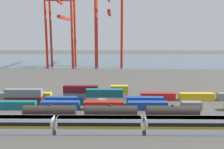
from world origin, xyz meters
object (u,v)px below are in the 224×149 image
object	(u,v)px
passenger_train	(99,124)
gantry_crane_central	(109,22)
shipping_container_19	(119,96)
gantry_crane_west	(62,24)
freight_tank_row	(111,113)
shipping_container_9	(24,100)
shipping_container_5	(147,106)
shipping_container_4	(104,105)

from	to	relation	value
passenger_train	gantry_crane_central	world-z (taller)	gantry_crane_central
shipping_container_19	gantry_crane_west	distance (m)	98.28
freight_tank_row	gantry_crane_central	size ratio (longest dim) A/B	0.95
passenger_train	shipping_container_19	size ratio (longest dim) A/B	10.23
freight_tank_row	shipping_container_9	distance (m)	32.58
passenger_train	gantry_crane_central	distance (m)	118.84
shipping_container_19	gantry_crane_central	world-z (taller)	gantry_crane_central
shipping_container_5	shipping_container_19	world-z (taller)	same
shipping_container_9	gantry_crane_central	world-z (taller)	gantry_crane_central
gantry_crane_west	gantry_crane_central	size ratio (longest dim) A/B	0.97
shipping_container_4	shipping_container_9	world-z (taller)	same
passenger_train	shipping_container_9	distance (m)	35.50
shipping_container_4	shipping_container_9	bearing A→B (deg)	168.27
shipping_container_5	gantry_crane_central	size ratio (longest dim) A/B	0.24
shipping_container_19	gantry_crane_central	distance (m)	91.25
freight_tank_row	shipping_container_19	size ratio (longest dim) A/B	7.88
shipping_container_5	freight_tank_row	bearing A→B (deg)	-140.79
passenger_train	shipping_container_4	bearing A→B (deg)	89.34
gantry_crane_central	freight_tank_row	bearing A→B (deg)	-88.48
passenger_train	shipping_container_4	size ratio (longest dim) A/B	5.11
shipping_container_4	shipping_container_19	xyz separation A→B (m)	(5.04, 11.10, 0.00)
shipping_container_5	gantry_crane_central	xyz separation A→B (m)	(-13.94, 97.36, 29.25)
passenger_train	shipping_container_19	distance (m)	29.62
freight_tank_row	shipping_container_5	bearing A→B (deg)	39.21
freight_tank_row	shipping_container_4	distance (m)	9.41
freight_tank_row	gantry_crane_central	distance (m)	110.22
shipping_container_9	gantry_crane_west	world-z (taller)	gantry_crane_west
freight_tank_row	shipping_container_9	xyz separation A→B (m)	(-29.10, 14.63, -0.74)
freight_tank_row	gantry_crane_central	world-z (taller)	gantry_crane_central
shipping_container_5	passenger_train	bearing A→B (deg)	-127.24
shipping_container_4	freight_tank_row	bearing A→B (deg)	-75.32
passenger_train	shipping_container_19	world-z (taller)	passenger_train
shipping_container_9	shipping_container_19	size ratio (longest dim) A/B	2.00
shipping_container_9	gantry_crane_west	bearing A→B (deg)	93.66
shipping_container_9	shipping_container_4	bearing A→B (deg)	-11.73
shipping_container_19	gantry_crane_central	size ratio (longest dim) A/B	0.12
passenger_train	gantry_crane_west	size ratio (longest dim) A/B	1.27
passenger_train	freight_tank_row	xyz separation A→B (m)	(2.59, 8.96, -0.10)
shipping_container_19	passenger_train	bearing A→B (deg)	-100.20
gantry_crane_central	shipping_container_5	bearing A→B (deg)	-81.85
shipping_container_4	shipping_container_19	size ratio (longest dim) A/B	2.00
freight_tank_row	shipping_container_4	xyz separation A→B (m)	(-2.38, 9.08, -0.74)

